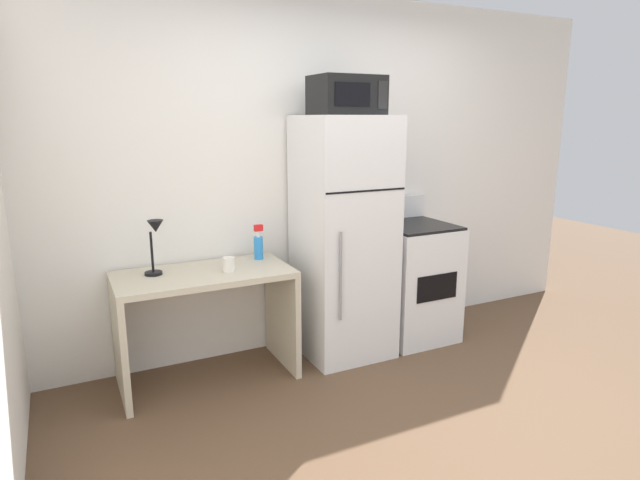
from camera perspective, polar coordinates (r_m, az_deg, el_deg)
The scene contains 9 objects.
ground_plane at distance 3.21m, azimuth 15.37°, elevation -20.08°, with size 12.00×12.00×0.00m, color brown.
wall_back_white at distance 4.13m, azimuth 0.61°, elevation 7.08°, with size 5.00×0.10×2.60m, color white.
desk at distance 3.60m, azimuth -12.22°, elevation -6.85°, with size 1.13×0.58×0.75m.
desk_lamp at distance 3.48m, azimuth -17.29°, elevation 0.21°, with size 0.14×0.12×0.35m.
coffee_mug at distance 3.50m, azimuth -9.76°, elevation -2.59°, with size 0.08×0.08×0.10m, color white.
spray_bottle at distance 3.76m, azimuth -6.62°, elevation -0.59°, with size 0.06×0.06×0.25m.
refrigerator at distance 3.85m, azimuth 2.54°, elevation 0.16°, with size 0.61×0.63×1.74m.
microwave at distance 3.74m, azimuth 2.87°, elevation 15.22°, with size 0.46×0.35×0.26m.
oven_range at distance 4.29m, azimuth 9.88°, elevation -4.25°, with size 0.56×0.61×1.10m.
Camera 1 is at (-1.86, -1.96, 1.73)m, focal length 29.86 mm.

